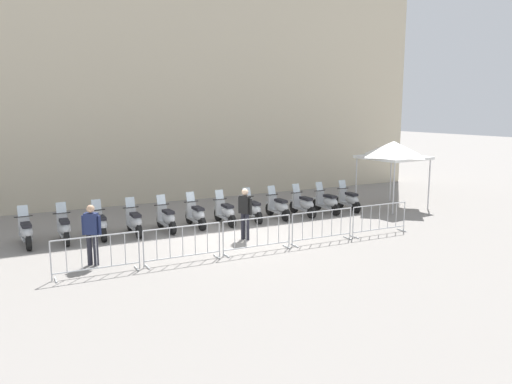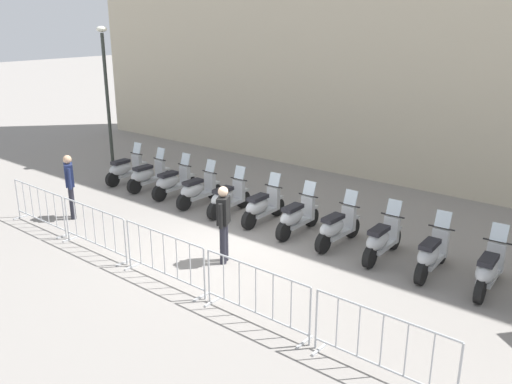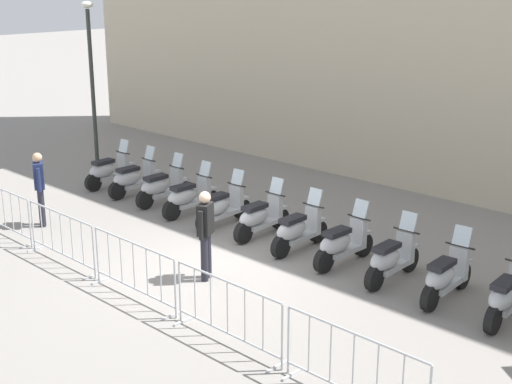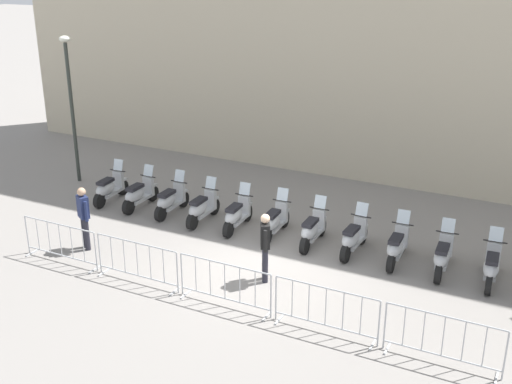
# 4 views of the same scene
# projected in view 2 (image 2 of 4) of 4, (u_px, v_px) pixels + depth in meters

# --- Properties ---
(ground_plane) EXTENTS (120.00, 120.00, 0.00)m
(ground_plane) POSITION_uv_depth(u_px,v_px,m) (229.00, 251.00, 12.24)
(ground_plane) COLOR gray
(motorcycle_0) EXTENTS (0.56, 1.72, 1.24)m
(motorcycle_0) POSITION_uv_depth(u_px,v_px,m) (125.00, 169.00, 17.31)
(motorcycle_0) COLOR black
(motorcycle_0) RESTS_ON ground
(motorcycle_1) EXTENTS (0.57, 1.73, 1.24)m
(motorcycle_1) POSITION_uv_depth(u_px,v_px,m) (148.00, 176.00, 16.61)
(motorcycle_1) COLOR black
(motorcycle_1) RESTS_ON ground
(motorcycle_2) EXTENTS (0.56, 1.73, 1.24)m
(motorcycle_2) POSITION_uv_depth(u_px,v_px,m) (173.00, 182.00, 15.92)
(motorcycle_2) COLOR black
(motorcycle_2) RESTS_ON ground
(motorcycle_3) EXTENTS (0.57, 1.73, 1.24)m
(motorcycle_3) POSITION_uv_depth(u_px,v_px,m) (197.00, 190.00, 15.16)
(motorcycle_3) COLOR black
(motorcycle_3) RESTS_ON ground
(motorcycle_4) EXTENTS (0.56, 1.72, 1.24)m
(motorcycle_4) POSITION_uv_depth(u_px,v_px,m) (227.00, 198.00, 14.47)
(motorcycle_4) COLOR black
(motorcycle_4) RESTS_ON ground
(motorcycle_5) EXTENTS (0.56, 1.73, 1.24)m
(motorcycle_5) POSITION_uv_depth(u_px,v_px,m) (262.00, 206.00, 13.84)
(motorcycle_5) COLOR black
(motorcycle_5) RESTS_ON ground
(motorcycle_6) EXTENTS (0.56, 1.73, 1.24)m
(motorcycle_6) POSITION_uv_depth(u_px,v_px,m) (296.00, 217.00, 13.10)
(motorcycle_6) COLOR black
(motorcycle_6) RESTS_ON ground
(motorcycle_7) EXTENTS (0.61, 1.72, 1.24)m
(motorcycle_7) POSITION_uv_depth(u_px,v_px,m) (337.00, 228.00, 12.42)
(motorcycle_7) COLOR black
(motorcycle_7) RESTS_ON ground
(motorcycle_8) EXTENTS (0.56, 1.73, 1.24)m
(motorcycle_8) POSITION_uv_depth(u_px,v_px,m) (381.00, 240.00, 11.71)
(motorcycle_8) COLOR black
(motorcycle_8) RESTS_ON ground
(motorcycle_9) EXTENTS (0.56, 1.72, 1.24)m
(motorcycle_9) POSITION_uv_depth(u_px,v_px,m) (431.00, 254.00, 10.99)
(motorcycle_9) COLOR black
(motorcycle_9) RESTS_ON ground
(motorcycle_10) EXTENTS (0.56, 1.72, 1.24)m
(motorcycle_10) POSITION_uv_depth(u_px,v_px,m) (489.00, 270.00, 10.29)
(motorcycle_10) COLOR black
(motorcycle_10) RESTS_ON ground
(barrier_segment_0) EXTENTS (2.29, 0.65, 1.07)m
(barrier_segment_0) POSITION_uv_depth(u_px,v_px,m) (40.00, 207.00, 13.55)
(barrier_segment_0) COLOR #B2B5B7
(barrier_segment_0) RESTS_ON ground
(barrier_segment_1) EXTENTS (2.29, 0.65, 1.07)m
(barrier_segment_1) POSITION_uv_depth(u_px,v_px,m) (94.00, 230.00, 12.11)
(barrier_segment_1) COLOR #B2B5B7
(barrier_segment_1) RESTS_ON ground
(barrier_segment_2) EXTENTS (2.29, 0.65, 1.07)m
(barrier_segment_2) POSITION_uv_depth(u_px,v_px,m) (164.00, 258.00, 10.66)
(barrier_segment_2) COLOR #B2B5B7
(barrier_segment_2) RESTS_ON ground
(barrier_segment_3) EXTENTS (2.29, 0.65, 1.07)m
(barrier_segment_3) POSITION_uv_depth(u_px,v_px,m) (256.00, 295.00, 9.22)
(barrier_segment_3) COLOR #B2B5B7
(barrier_segment_3) RESTS_ON ground
(barrier_segment_4) EXTENTS (2.29, 0.65, 1.07)m
(barrier_segment_4) POSITION_uv_depth(u_px,v_px,m) (381.00, 346.00, 7.77)
(barrier_segment_4) COLOR #B2B5B7
(barrier_segment_4) RESTS_ON ground
(street_lamp) EXTENTS (0.36, 0.36, 4.89)m
(street_lamp) POSITION_uv_depth(u_px,v_px,m) (106.00, 82.00, 18.65)
(street_lamp) COLOR #2D332D
(street_lamp) RESTS_ON ground
(officer_near_row_end) EXTENTS (0.34, 0.52, 1.73)m
(officer_near_row_end) POSITION_uv_depth(u_px,v_px,m) (224.00, 220.00, 11.42)
(officer_near_row_end) COLOR #23232D
(officer_near_row_end) RESTS_ON ground
(officer_mid_plaza) EXTENTS (0.46, 0.39, 1.73)m
(officer_mid_plaza) POSITION_uv_depth(u_px,v_px,m) (70.00, 183.00, 14.04)
(officer_mid_plaza) COLOR #23232D
(officer_mid_plaza) RESTS_ON ground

